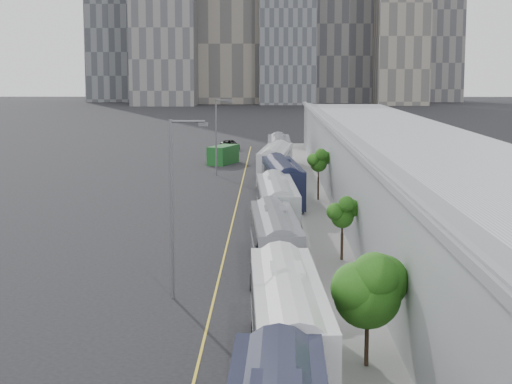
{
  "coord_description": "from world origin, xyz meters",
  "views": [
    {
      "loc": [
        1.42,
        -1.12,
        12.06
      ],
      "look_at": [
        0.45,
        62.56,
        3.0
      ],
      "focal_mm": 60.0,
      "sensor_mm": 36.0,
      "label": 1
    }
  ],
  "objects_px": {
    "bus_2": "(287,332)",
    "bus_7": "(279,154)",
    "street_lamp_near": "(175,197)",
    "suv": "(230,145)",
    "bus_6": "(275,167)",
    "street_lamp_far": "(218,132)",
    "bus_5": "(282,186)",
    "bus_4": "(277,210)",
    "shipping_container": "(223,155)",
    "bus_3": "(275,247)"
  },
  "relations": [
    {
      "from": "bus_3",
      "to": "street_lamp_near",
      "type": "xyz_separation_m",
      "value": [
        -5.33,
        -6.04,
        3.91
      ]
    },
    {
      "from": "street_lamp_near",
      "to": "shipping_container",
      "type": "distance_m",
      "value": 66.44
    },
    {
      "from": "bus_5",
      "to": "suv",
      "type": "relative_size",
      "value": 2.66
    },
    {
      "from": "shipping_container",
      "to": "bus_2",
      "type": "bearing_deg",
      "value": -66.35
    },
    {
      "from": "suv",
      "to": "bus_4",
      "type": "bearing_deg",
      "value": -96.48
    },
    {
      "from": "bus_2",
      "to": "bus_4",
      "type": "distance_m",
      "value": 30.48
    },
    {
      "from": "bus_6",
      "to": "bus_3",
      "type": "bearing_deg",
      "value": -85.17
    },
    {
      "from": "street_lamp_far",
      "to": "street_lamp_near",
      "type": "bearing_deg",
      "value": -88.97
    },
    {
      "from": "bus_6",
      "to": "suv",
      "type": "relative_size",
      "value": 2.67
    },
    {
      "from": "bus_5",
      "to": "bus_6",
      "type": "relative_size",
      "value": 1.0
    },
    {
      "from": "bus_2",
      "to": "bus_7",
      "type": "distance_m",
      "value": 73.86
    },
    {
      "from": "shipping_container",
      "to": "suv",
      "type": "xyz_separation_m",
      "value": [
        -0.06,
        20.45,
        -0.46
      ]
    },
    {
      "from": "bus_6",
      "to": "street_lamp_far",
      "type": "bearing_deg",
      "value": 143.6
    },
    {
      "from": "bus_2",
      "to": "shipping_container",
      "type": "relative_size",
      "value": 2.33
    },
    {
      "from": "bus_4",
      "to": "bus_7",
      "type": "distance_m",
      "value": 43.38
    },
    {
      "from": "bus_7",
      "to": "street_lamp_near",
      "type": "xyz_separation_m",
      "value": [
        -6.18,
        -62.6,
        3.79
      ]
    },
    {
      "from": "bus_2",
      "to": "street_lamp_near",
      "type": "height_order",
      "value": "street_lamp_near"
    },
    {
      "from": "shipping_container",
      "to": "bus_6",
      "type": "bearing_deg",
      "value": -51.26
    },
    {
      "from": "bus_6",
      "to": "street_lamp_far",
      "type": "relative_size",
      "value": 1.6
    },
    {
      "from": "bus_4",
      "to": "street_lamp_near",
      "type": "bearing_deg",
      "value": -108.37
    },
    {
      "from": "shipping_container",
      "to": "suv",
      "type": "height_order",
      "value": "shipping_container"
    },
    {
      "from": "bus_5",
      "to": "street_lamp_near",
      "type": "relative_size",
      "value": 1.47
    },
    {
      "from": "bus_6",
      "to": "bus_7",
      "type": "relative_size",
      "value": 1.03
    },
    {
      "from": "bus_2",
      "to": "suv",
      "type": "relative_size",
      "value": 2.61
    },
    {
      "from": "street_lamp_near",
      "to": "shipping_container",
      "type": "bearing_deg",
      "value": 90.88
    },
    {
      "from": "bus_2",
      "to": "suv",
      "type": "height_order",
      "value": "bus_2"
    },
    {
      "from": "street_lamp_far",
      "to": "suv",
      "type": "height_order",
      "value": "street_lamp_far"
    },
    {
      "from": "bus_6",
      "to": "street_lamp_far",
      "type": "xyz_separation_m",
      "value": [
        -6.63,
        5.9,
        3.37
      ]
    },
    {
      "from": "bus_7",
      "to": "suv",
      "type": "relative_size",
      "value": 2.59
    },
    {
      "from": "bus_6",
      "to": "suv",
      "type": "height_order",
      "value": "bus_6"
    },
    {
      "from": "bus_3",
      "to": "street_lamp_near",
      "type": "distance_m",
      "value": 8.96
    },
    {
      "from": "bus_6",
      "to": "street_lamp_near",
      "type": "bearing_deg",
      "value": -91.44
    },
    {
      "from": "street_lamp_near",
      "to": "suv",
      "type": "distance_m",
      "value": 86.88
    },
    {
      "from": "bus_2",
      "to": "bus_7",
      "type": "bearing_deg",
      "value": 87.57
    },
    {
      "from": "bus_6",
      "to": "bus_4",
      "type": "bearing_deg",
      "value": -84.91
    },
    {
      "from": "bus_5",
      "to": "bus_6",
      "type": "distance_m",
      "value": 15.42
    },
    {
      "from": "bus_5",
      "to": "bus_7",
      "type": "relative_size",
      "value": 1.03
    },
    {
      "from": "bus_5",
      "to": "street_lamp_far",
      "type": "xyz_separation_m",
      "value": [
        -7.12,
        21.31,
        3.37
      ]
    },
    {
      "from": "bus_2",
      "to": "street_lamp_far",
      "type": "relative_size",
      "value": 1.56
    },
    {
      "from": "street_lamp_near",
      "to": "bus_6",
      "type": "bearing_deg",
      "value": 83.27
    },
    {
      "from": "suv",
      "to": "bus_2",
      "type": "bearing_deg",
      "value": -98.13
    },
    {
      "from": "bus_2",
      "to": "suv",
      "type": "bearing_deg",
      "value": 91.91
    },
    {
      "from": "bus_6",
      "to": "suv",
      "type": "bearing_deg",
      "value": 105.16
    },
    {
      "from": "shipping_container",
      "to": "street_lamp_far",
      "type": "bearing_deg",
      "value": -71.05
    },
    {
      "from": "bus_2",
      "to": "bus_5",
      "type": "height_order",
      "value": "bus_5"
    },
    {
      "from": "bus_3",
      "to": "street_lamp_near",
      "type": "height_order",
      "value": "street_lamp_near"
    },
    {
      "from": "bus_2",
      "to": "bus_4",
      "type": "height_order",
      "value": "bus_2"
    },
    {
      "from": "bus_5",
      "to": "street_lamp_far",
      "type": "relative_size",
      "value": 1.59
    },
    {
      "from": "street_lamp_near",
      "to": "bus_5",
      "type": "bearing_deg",
      "value": 79.3
    },
    {
      "from": "bus_5",
      "to": "shipping_container",
      "type": "distance_m",
      "value": 34.48
    }
  ]
}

